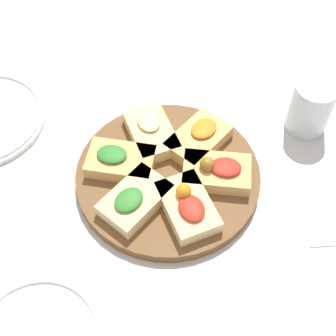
{
  "coord_description": "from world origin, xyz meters",
  "views": [
    {
      "loc": [
        -0.47,
        0.13,
        0.71
      ],
      "look_at": [
        0.0,
        0.0,
        0.03
      ],
      "focal_mm": 50.0,
      "sensor_mm": 36.0,
      "label": 1
    }
  ],
  "objects": [
    {
      "name": "focaccia_slice_5",
      "position": [
        0.05,
        -0.07,
        0.04
      ],
      "size": [
        0.13,
        0.14,
        0.04
      ],
      "color": "tan",
      "rests_on": "serving_board"
    },
    {
      "name": "focaccia_slice_4",
      "position": [
        -0.03,
        -0.08,
        0.04
      ],
      "size": [
        0.11,
        0.14,
        0.05
      ],
      "color": "tan",
      "rests_on": "serving_board"
    },
    {
      "name": "focaccia_slice_0",
      "position": [
        0.09,
        0.01,
        0.04
      ],
      "size": [
        0.13,
        0.09,
        0.04
      ],
      "color": "#E5C689",
      "rests_on": "serving_board"
    },
    {
      "name": "serving_board",
      "position": [
        0.0,
        0.0,
        0.01
      ],
      "size": [
        0.34,
        0.34,
        0.02
      ],
      "primitive_type": "cylinder",
      "color": "brown",
      "rests_on": "ground_plane"
    },
    {
      "name": "water_glass",
      "position": [
        0.05,
        -0.3,
        0.05
      ],
      "size": [
        0.08,
        0.08,
        0.11
      ],
      "primitive_type": "cylinder",
      "color": "silver",
      "rests_on": "ground_plane"
    },
    {
      "name": "focaccia_slice_2",
      "position": [
        -0.05,
        0.07,
        0.04
      ],
      "size": [
        0.13,
        0.14,
        0.04
      ],
      "color": "#E5C689",
      "rests_on": "serving_board"
    },
    {
      "name": "ground_plane",
      "position": [
        0.0,
        0.0,
        0.0
      ],
      "size": [
        3.0,
        3.0,
        0.0
      ],
      "primitive_type": "plane",
      "color": "beige"
    },
    {
      "name": "focaccia_slice_3",
      "position": [
        -0.09,
        -0.01,
        0.04
      ],
      "size": [
        0.13,
        0.09,
        0.05
      ],
      "color": "#E5C689",
      "rests_on": "serving_board"
    },
    {
      "name": "focaccia_slice_1",
      "position": [
        0.04,
        0.08,
        0.04
      ],
      "size": [
        0.12,
        0.14,
        0.04
      ],
      "color": "tan",
      "rests_on": "serving_board"
    },
    {
      "name": "napkin_stack",
      "position": [
        -0.15,
        -0.25,
        0.0
      ],
      "size": [
        0.13,
        0.12,
        0.0
      ],
      "primitive_type": "cube",
      "rotation": [
        0.0,
        0.0,
        -0.19
      ],
      "color": "white",
      "rests_on": "ground_plane"
    }
  ]
}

